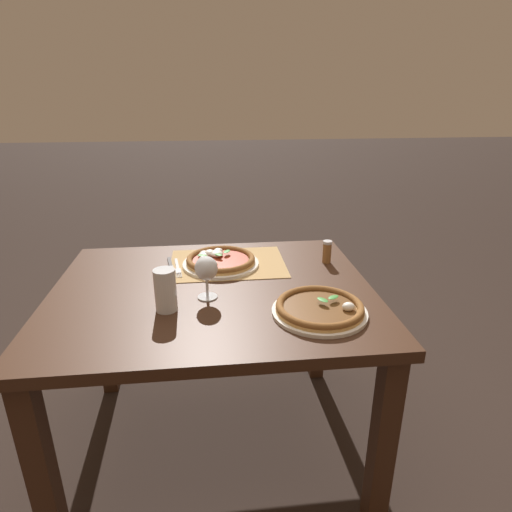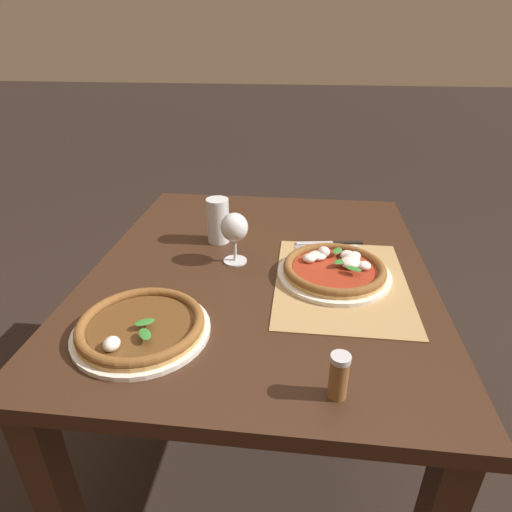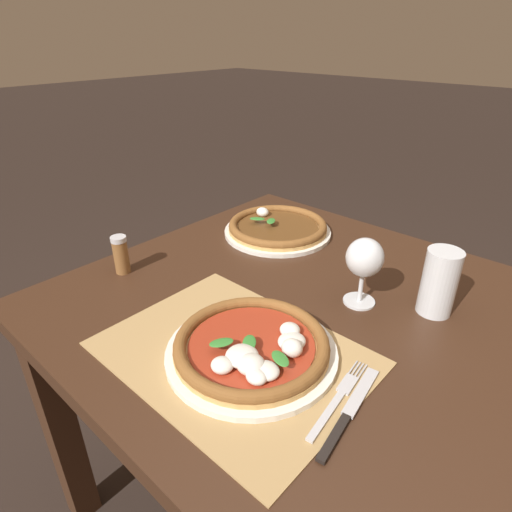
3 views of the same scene
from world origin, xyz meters
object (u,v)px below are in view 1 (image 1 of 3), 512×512
Objects in this scene: pizza_far at (320,308)px; fork at (178,268)px; pizza_near at (220,260)px; pint_glass at (166,291)px; knife at (171,267)px; wine_glass at (207,270)px; pepper_shaker at (327,252)px.

pizza_far reaches higher than fork.
pizza_near reaches higher than pizza_far.
knife is at bearing -87.97° from pint_glass.
wine_glass is 1.07× the size of pint_glass.
fork is 0.63m from pepper_shaker.
pepper_shaker is (-0.63, -0.00, 0.04)m from fork.
wine_glass is at bearing 28.53° from pepper_shaker.
pepper_shaker is (-0.64, -0.35, -0.02)m from pint_glass.
fork is at bearing -41.67° from pizza_far.
pepper_shaker is at bearing 179.13° from knife.
pizza_near is 1.01× the size of pizza_far.
pint_glass is 0.36m from fork.
pizza_far is 0.41m from wine_glass.
pizza_far is 2.16× the size of pint_glass.
fork is at bearing -92.46° from pint_glass.
pint_glass is at bearing -9.35° from pizza_far.
wine_glass is at bearing -23.45° from pizza_far.
wine_glass is 0.77× the size of fork.
pepper_shaker reaches higher than knife.
pizza_near reaches higher than fork.
pint_glass is at bearing 87.54° from fork.
pizza_near is at bearing -117.24° from pint_glass.
knife is at bearing -21.66° from fork.
wine_glass is at bearing -150.69° from pint_glass.
pizza_near is at bearing -174.20° from fork.
pizza_far is at bearing 138.33° from fork.
pint_glass is 0.67× the size of knife.
knife is at bearing -0.87° from pepper_shaker.
pizza_near reaches higher than knife.
pizza_far is at bearing 139.20° from knife.
pizza_far is at bearing 156.55° from wine_glass.
pint_glass is at bearing 92.03° from knife.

